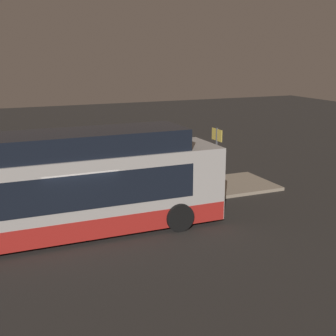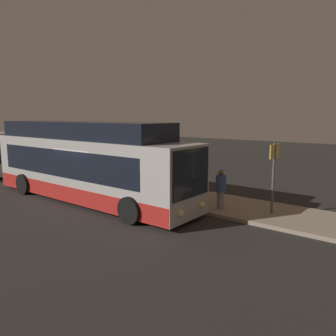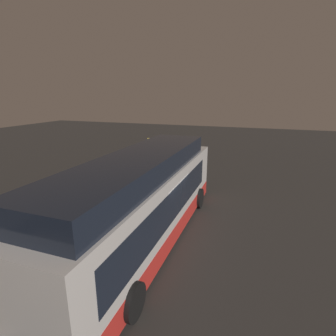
# 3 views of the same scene
# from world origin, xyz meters

# --- Properties ---
(ground) EXTENTS (80.00, 80.00, 0.00)m
(ground) POSITION_xyz_m (0.00, 0.00, 0.00)
(ground) COLOR #2B2826
(platform) EXTENTS (20.00, 3.13, 0.15)m
(platform) POSITION_xyz_m (0.00, 3.17, 0.07)
(platform) COLOR gray
(platform) RESTS_ON ground
(bus_lead) EXTENTS (11.63, 2.74, 3.64)m
(bus_lead) POSITION_xyz_m (-0.54, 0.23, 1.65)
(bus_lead) COLOR #B2ADA8
(bus_lead) RESTS_ON ground
(passenger_boarding) EXTENTS (0.38, 0.54, 1.58)m
(passenger_boarding) POSITION_xyz_m (3.54, 3.38, 1.00)
(passenger_boarding) COLOR gray
(passenger_boarding) RESTS_ON platform
(passenger_waiting) EXTENTS (0.60, 0.56, 1.61)m
(passenger_waiting) POSITION_xyz_m (2.10, 2.32, 1.02)
(passenger_waiting) COLOR gray
(passenger_waiting) RESTS_ON platform
(passenger_with_bags) EXTENTS (0.58, 0.58, 1.62)m
(passenger_with_bags) POSITION_xyz_m (5.29, 2.42, 1.01)
(passenger_with_bags) COLOR gray
(passenger_with_bags) RESTS_ON platform
(suitcase) EXTENTS (0.38, 0.18, 0.94)m
(suitcase) POSITION_xyz_m (2.66, 1.85, 0.50)
(suitcase) COLOR maroon
(suitcase) RESTS_ON platform
(sign_post) EXTENTS (0.10, 0.89, 2.74)m
(sign_post) POSITION_xyz_m (7.19, 3.08, 1.95)
(sign_post) COLOR #4C4C51
(sign_post) RESTS_ON platform
(trash_bin) EXTENTS (0.44, 0.44, 0.65)m
(trash_bin) POSITION_xyz_m (1.45, 3.09, 0.47)
(trash_bin) COLOR #593319
(trash_bin) RESTS_ON platform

